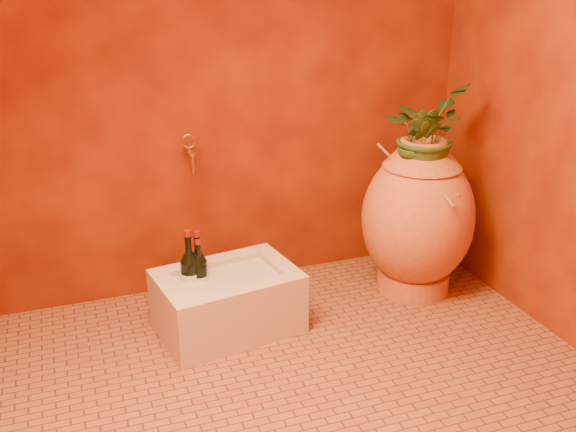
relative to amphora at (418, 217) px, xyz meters
name	(u,v)px	position (x,y,z in m)	size (l,w,h in m)	color
floor	(302,381)	(-0.85, -0.56, -0.41)	(2.50, 2.50, 0.00)	brown
wall_back	(229,46)	(-0.85, 0.44, 0.84)	(2.50, 0.02, 2.50)	#4E0F04
amphora	(418,217)	(0.00, 0.00, 0.00)	(0.70, 0.70, 0.82)	#C37237
stone_basin	(228,302)	(-1.03, -0.06, -0.27)	(0.69, 0.53, 0.29)	#BBB09B
wine_bottle_a	(200,278)	(-1.15, -0.02, -0.14)	(0.07, 0.07, 0.30)	black
wine_bottle_b	(190,276)	(-1.19, -0.01, -0.12)	(0.09, 0.09, 0.35)	black
wine_bottle_c	(199,275)	(-1.15, -0.01, -0.13)	(0.08, 0.08, 0.34)	black
wall_tap	(190,151)	(-1.09, 0.35, 0.36)	(0.08, 0.16, 0.17)	#A77726
plant_main	(424,132)	(0.00, 0.00, 0.44)	(0.42, 0.36, 0.46)	#274F1C
plant_side	(418,143)	(-0.05, -0.04, 0.41)	(0.20, 0.16, 0.36)	#274F1C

